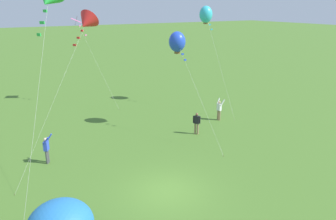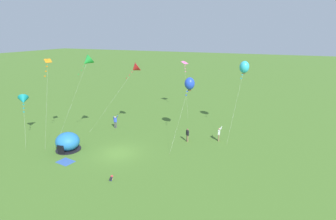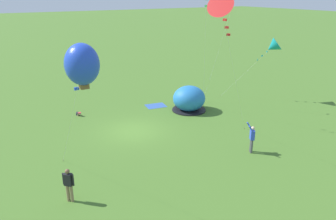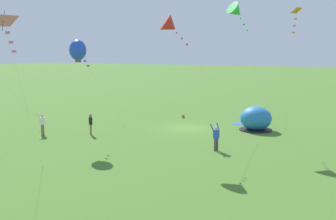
{
  "view_description": "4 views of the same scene",
  "coord_description": "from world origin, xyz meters",
  "px_view_note": "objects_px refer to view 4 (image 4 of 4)",
  "views": [
    {
      "loc": [
        -7.68,
        -13.38,
        9.59
      ],
      "look_at": [
        1.55,
        2.55,
        3.66
      ],
      "focal_mm": 35.0,
      "sensor_mm": 36.0,
      "label": 1
    },
    {
      "loc": [
        15.45,
        -22.67,
        13.09
      ],
      "look_at": [
        3.93,
        4.97,
        4.14
      ],
      "focal_mm": 28.0,
      "sensor_mm": 36.0,
      "label": 2
    },
    {
      "loc": [
        8.88,
        19.66,
        9.4
      ],
      "look_at": [
        -0.94,
        3.27,
        2.44
      ],
      "focal_mm": 35.0,
      "sensor_mm": 36.0,
      "label": 3
    },
    {
      "loc": [
        -12.82,
        32.18,
        6.85
      ],
      "look_at": [
        -0.12,
        4.3,
        2.23
      ],
      "focal_mm": 42.0,
      "sensor_mm": 36.0,
      "label": 4
    }
  ],
  "objects_px": {
    "kite_orange": "(296,17)",
    "kite_green": "(236,11)",
    "person_flying_kite": "(216,137)",
    "kite_pink": "(5,26)",
    "person_near_tent": "(42,123)",
    "person_watching_sky": "(91,123)",
    "kite_red": "(170,26)",
    "toddler_crawling": "(183,116)",
    "popup_tent": "(256,119)",
    "kite_blue": "(78,50)"
  },
  "relations": [
    {
      "from": "kite_pink",
      "to": "popup_tent",
      "type": "bearing_deg",
      "value": -108.59
    },
    {
      "from": "popup_tent",
      "to": "kite_orange",
      "type": "xyz_separation_m",
      "value": [
        -3.09,
        1.4,
        8.41
      ]
    },
    {
      "from": "kite_pink",
      "to": "kite_blue",
      "type": "xyz_separation_m",
      "value": [
        4.48,
        -10.99,
        -1.02
      ]
    },
    {
      "from": "person_watching_sky",
      "to": "kite_red",
      "type": "xyz_separation_m",
      "value": [
        -7.7,
        1.18,
        7.58
      ]
    },
    {
      "from": "kite_green",
      "to": "kite_red",
      "type": "bearing_deg",
      "value": 60.05
    },
    {
      "from": "toddler_crawling",
      "to": "person_near_tent",
      "type": "bearing_deg",
      "value": 60.45
    },
    {
      "from": "toddler_crawling",
      "to": "person_flying_kite",
      "type": "xyz_separation_m",
      "value": [
        -7.29,
        11.73,
        0.82
      ]
    },
    {
      "from": "person_flying_kite",
      "to": "kite_pink",
      "type": "distance_m",
      "value": 15.37
    },
    {
      "from": "toddler_crawling",
      "to": "kite_red",
      "type": "bearing_deg",
      "value": 108.28
    },
    {
      "from": "toddler_crawling",
      "to": "person_flying_kite",
      "type": "height_order",
      "value": "person_flying_kite"
    },
    {
      "from": "kite_green",
      "to": "kite_blue",
      "type": "relative_size",
      "value": 1.38
    },
    {
      "from": "kite_blue",
      "to": "kite_red",
      "type": "bearing_deg",
      "value": -172.88
    },
    {
      "from": "person_near_tent",
      "to": "kite_pink",
      "type": "bearing_deg",
      "value": 127.07
    },
    {
      "from": "kite_green",
      "to": "person_near_tent",
      "type": "bearing_deg",
      "value": 22.56
    },
    {
      "from": "kite_green",
      "to": "kite_blue",
      "type": "bearing_deg",
      "value": 31.62
    },
    {
      "from": "person_flying_kite",
      "to": "person_watching_sky",
      "type": "relative_size",
      "value": 1.1
    },
    {
      "from": "person_watching_sky",
      "to": "kite_orange",
      "type": "height_order",
      "value": "kite_orange"
    },
    {
      "from": "person_flying_kite",
      "to": "person_watching_sky",
      "type": "bearing_deg",
      "value": -3.66
    },
    {
      "from": "popup_tent",
      "to": "person_flying_kite",
      "type": "bearing_deg",
      "value": 83.12
    },
    {
      "from": "popup_tent",
      "to": "kite_pink",
      "type": "bearing_deg",
      "value": 71.41
    },
    {
      "from": "person_near_tent",
      "to": "kite_orange",
      "type": "height_order",
      "value": "kite_orange"
    },
    {
      "from": "toddler_crawling",
      "to": "person_watching_sky",
      "type": "distance_m",
      "value": 11.65
    },
    {
      "from": "kite_orange",
      "to": "kite_green",
      "type": "relative_size",
      "value": 0.96
    },
    {
      "from": "kite_green",
      "to": "kite_pink",
      "type": "bearing_deg",
      "value": 71.45
    },
    {
      "from": "person_near_tent",
      "to": "kite_pink",
      "type": "relative_size",
      "value": 0.22
    },
    {
      "from": "popup_tent",
      "to": "kite_green",
      "type": "bearing_deg",
      "value": 71.2
    },
    {
      "from": "kite_red",
      "to": "popup_tent",
      "type": "bearing_deg",
      "value": -116.0
    },
    {
      "from": "person_near_tent",
      "to": "toddler_crawling",
      "type": "bearing_deg",
      "value": -119.55
    },
    {
      "from": "popup_tent",
      "to": "kite_red",
      "type": "relative_size",
      "value": 0.3
    },
    {
      "from": "person_flying_kite",
      "to": "kite_orange",
      "type": "relative_size",
      "value": 0.19
    },
    {
      "from": "popup_tent",
      "to": "kite_orange",
      "type": "relative_size",
      "value": 0.27
    },
    {
      "from": "toddler_crawling",
      "to": "person_near_tent",
      "type": "xyz_separation_m",
      "value": [
        7.23,
        12.75,
        0.82
      ]
    },
    {
      "from": "person_flying_kite",
      "to": "person_near_tent",
      "type": "xyz_separation_m",
      "value": [
        14.51,
        1.01,
        0.0
      ]
    },
    {
      "from": "person_flying_kite",
      "to": "kite_green",
      "type": "height_order",
      "value": "kite_green"
    },
    {
      "from": "toddler_crawling",
      "to": "kite_orange",
      "type": "bearing_deg",
      "value": 156.68
    },
    {
      "from": "person_watching_sky",
      "to": "kite_blue",
      "type": "xyz_separation_m",
      "value": [
        -0.54,
        2.07,
        5.94
      ]
    },
    {
      "from": "kite_blue",
      "to": "kite_orange",
      "type": "bearing_deg",
      "value": -150.5
    },
    {
      "from": "person_flying_kite",
      "to": "kite_pink",
      "type": "bearing_deg",
      "value": 64.36
    },
    {
      "from": "toddler_crawling",
      "to": "kite_orange",
      "type": "height_order",
      "value": "kite_orange"
    },
    {
      "from": "person_flying_kite",
      "to": "kite_red",
      "type": "bearing_deg",
      "value": 8.33
    },
    {
      "from": "person_near_tent",
      "to": "kite_orange",
      "type": "bearing_deg",
      "value": -157.13
    },
    {
      "from": "toddler_crawling",
      "to": "kite_orange",
      "type": "xyz_separation_m",
      "value": [
        -11.37,
        4.9,
        9.22
      ]
    },
    {
      "from": "person_flying_kite",
      "to": "toddler_crawling",
      "type": "bearing_deg",
      "value": -58.15
    },
    {
      "from": "kite_red",
      "to": "kite_orange",
      "type": "relative_size",
      "value": 0.91
    },
    {
      "from": "person_flying_kite",
      "to": "person_watching_sky",
      "type": "xyz_separation_m",
      "value": [
        10.96,
        -0.7,
        -0.03
      ]
    },
    {
      "from": "person_near_tent",
      "to": "kite_pink",
      "type": "distance_m",
      "value": 15.83
    },
    {
      "from": "person_watching_sky",
      "to": "person_near_tent",
      "type": "xyz_separation_m",
      "value": [
        3.56,
        1.71,
        0.03
      ]
    },
    {
      "from": "person_flying_kite",
      "to": "kite_pink",
      "type": "relative_size",
      "value": 0.22
    },
    {
      "from": "person_flying_kite",
      "to": "kite_blue",
      "type": "xyz_separation_m",
      "value": [
        10.41,
        1.37,
        5.91
      ]
    },
    {
      "from": "person_near_tent",
      "to": "kite_blue",
      "type": "bearing_deg",
      "value": 175.01
    }
  ]
}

